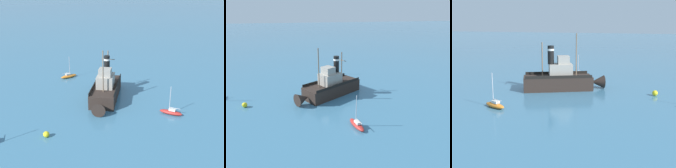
# 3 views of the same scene
# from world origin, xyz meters

# --- Properties ---
(ground_plane) EXTENTS (600.00, 600.00, 0.00)m
(ground_plane) POSITION_xyz_m (0.00, 0.00, 0.00)
(ground_plane) COLOR teal
(old_tugboat) EXTENTS (9.85, 14.26, 9.90)m
(old_tugboat) POSITION_xyz_m (0.09, -0.19, 1.83)
(old_tugboat) COLOR #2D231E
(old_tugboat) RESTS_ON ground
(sailboat_orange) EXTENTS (2.22, 3.95, 4.90)m
(sailboat_orange) POSITION_xyz_m (13.92, -4.51, 0.43)
(sailboat_orange) COLOR orange
(sailboat_orange) RESTS_ON ground
(sailboat_red) EXTENTS (3.93, 1.69, 4.90)m
(sailboat_red) POSITION_xyz_m (-12.70, -1.34, 0.43)
(sailboat_red) COLOR #B22823
(sailboat_red) RESTS_ON ground
(mooring_buoy) EXTENTS (0.90, 0.90, 0.90)m
(mooring_buoy) POSITION_xyz_m (-1.38, 15.72, 0.45)
(mooring_buoy) COLOR yellow
(mooring_buoy) RESTS_ON ground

